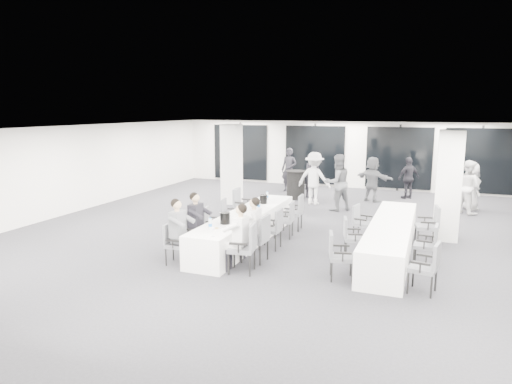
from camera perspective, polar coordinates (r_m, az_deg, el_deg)
room at (r=12.94m, az=8.09°, el=1.68°), size 14.04×16.04×2.84m
column_left at (r=16.08m, az=-3.06°, el=3.50°), size 0.60×0.60×2.80m
column_right at (r=12.51m, az=22.91°, el=0.73°), size 0.60×0.60×2.80m
banquet_table_main at (r=11.53m, az=-1.21°, el=-4.42°), size 0.90×5.00×0.75m
banquet_table_side at (r=10.98m, az=16.45°, el=-5.60°), size 0.90×5.00×0.75m
cocktail_table at (r=17.04m, az=5.00°, el=0.92°), size 0.76×0.76×1.05m
chair_main_left_near at (r=10.05m, az=-10.23°, el=-6.03°), size 0.50×0.54×0.89m
chair_main_left_second at (r=10.73m, az=-7.95°, el=-4.70°), size 0.55×0.59×0.95m
chair_main_left_mid at (r=11.54m, az=-5.64°, el=-3.79°), size 0.54×0.56×0.88m
chair_main_left_fourth at (r=12.44m, az=-3.51°, el=-2.67°), size 0.51×0.55×0.90m
chair_main_left_far at (r=13.29m, az=-1.83°, el=-1.48°), size 0.54×0.60×1.04m
chair_main_right_near at (r=9.34m, az=-1.25°, el=-6.58°), size 0.60×0.64×1.04m
chair_main_right_second at (r=9.97m, az=0.32°, el=-5.49°), size 0.54×0.60×1.04m
chair_main_right_mid at (r=10.90m, az=2.20°, el=-4.31°), size 0.50×0.56×0.97m
chair_main_right_fourth at (r=11.89m, az=3.87°, el=-3.16°), size 0.53×0.57×0.95m
chair_main_right_far at (r=12.65m, az=5.00°, el=-2.26°), size 0.53×0.58×0.98m
chair_side_left_near at (r=9.15m, az=10.17°, el=-7.50°), size 0.57×0.60×0.94m
chair_side_left_mid at (r=10.57m, az=11.78°, el=-5.24°), size 0.55×0.57×0.90m
chair_side_left_far at (r=11.97m, az=12.94°, el=-3.45°), size 0.53×0.56×0.90m
chair_side_right_near at (r=8.89m, az=20.70°, el=-8.46°), size 0.56×0.60×0.96m
chair_side_right_mid at (r=10.42m, az=20.80°, el=-5.89°), size 0.48×0.53×0.91m
chair_side_right_far at (r=11.89m, az=20.95°, el=-3.69°), size 0.58×0.62×1.00m
seated_guest_a at (r=9.90m, az=-9.47°, el=-4.42°), size 0.50×0.38×1.44m
seated_guest_b at (r=10.58m, az=-7.24°, el=-3.40°), size 0.50×0.38×1.44m
seated_guest_c at (r=9.33m, az=-2.27°, el=-5.20°), size 0.50×0.38×1.44m
seated_guest_d at (r=9.98m, az=-0.60°, el=-4.16°), size 0.50×0.38×1.44m
standing_guest_a at (r=17.35m, az=6.99°, el=2.40°), size 0.88×0.87×1.87m
standing_guest_b at (r=15.17m, az=10.15°, el=1.64°), size 1.17×1.15×2.12m
standing_guest_c at (r=16.08m, az=7.29°, el=2.13°), size 1.42×0.86×2.08m
standing_guest_d at (r=17.88m, az=18.55°, el=2.00°), size 1.16×1.14×1.77m
standing_guest_e at (r=16.76m, az=25.41°, el=0.98°), size 0.77×0.97×1.75m
standing_guest_f at (r=16.96m, az=14.36°, el=1.92°), size 1.80×1.40×1.85m
standing_guest_g at (r=18.49m, az=4.15°, el=3.14°), size 0.79×0.66×2.01m
standing_guest_h at (r=16.05m, az=25.01°, el=0.98°), size 1.05×1.08×1.94m
ice_bucket_near at (r=10.35m, az=-3.89°, el=-3.28°), size 0.23×0.23×0.26m
ice_bucket_far at (r=12.53m, az=0.93°, el=-0.91°), size 0.21×0.21×0.24m
water_bottle_a at (r=9.90m, az=-5.74°, el=-3.99°), size 0.08×0.08×0.24m
water_bottle_b at (r=11.80m, az=0.35°, el=-1.63°), size 0.07×0.07×0.23m
water_bottle_c at (r=13.06m, az=1.40°, el=-0.48°), size 0.07×0.07×0.22m
plate_a at (r=9.95m, az=-5.08°, el=-4.55°), size 0.22×0.22×0.03m
plate_b at (r=10.01m, az=-3.67°, el=-4.44°), size 0.18×0.18×0.03m
plate_c at (r=11.05m, az=-1.94°, el=-3.01°), size 0.18×0.18×0.03m
wine_glass at (r=9.33m, az=-5.40°, el=-4.63°), size 0.08×0.08×0.21m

